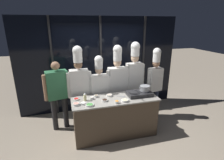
% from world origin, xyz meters
% --- Properties ---
extents(ground_plane, '(24.00, 24.00, 0.00)m').
position_xyz_m(ground_plane, '(0.00, 0.00, 0.00)').
color(ground_plane, gray).
extents(window_wall_back, '(4.65, 0.09, 2.70)m').
position_xyz_m(window_wall_back, '(0.00, 1.47, 1.35)').
color(window_wall_back, black).
rests_on(window_wall_back, ground_plane).
extents(demo_counter, '(1.91, 0.68, 0.92)m').
position_xyz_m(demo_counter, '(0.00, 0.00, 0.46)').
color(demo_counter, '#4C3D2D').
rests_on(demo_counter, ground_plane).
extents(portable_stove, '(0.56, 0.37, 0.10)m').
position_xyz_m(portable_stove, '(0.59, 0.01, 0.97)').
color(portable_stove, '#28282B').
rests_on(portable_stove, demo_counter).
extents(frying_pan, '(0.25, 0.44, 0.05)m').
position_xyz_m(frying_pan, '(0.46, 0.01, 1.04)').
color(frying_pan, '#232326').
rests_on(frying_pan, portable_stove).
extents(stock_pot, '(0.26, 0.23, 0.13)m').
position_xyz_m(stock_pot, '(0.72, 0.01, 1.08)').
color(stock_pot, '#93969B').
rests_on(stock_pot, portable_stove).
extents(squeeze_bottle_oil, '(0.07, 0.07, 0.18)m').
position_xyz_m(squeeze_bottle_oil, '(-0.66, 0.06, 1.01)').
color(squeeze_bottle_oil, beige).
rests_on(squeeze_bottle_oil, demo_counter).
extents(prep_bowl_noodles, '(0.16, 0.16, 0.04)m').
position_xyz_m(prep_bowl_noodles, '(0.16, -0.21, 0.95)').
color(prep_bowl_noodles, white).
rests_on(prep_bowl_noodles, demo_counter).
extents(prep_bowl_shrimp, '(0.14, 0.14, 0.05)m').
position_xyz_m(prep_bowl_shrimp, '(-0.86, -0.11, 0.95)').
color(prep_bowl_shrimp, white).
rests_on(prep_bowl_shrimp, demo_counter).
extents(prep_bowl_chicken, '(0.13, 0.13, 0.04)m').
position_xyz_m(prep_bowl_chicken, '(-0.09, 0.15, 0.95)').
color(prep_bowl_chicken, white).
rests_on(prep_bowl_chicken, demo_counter).
extents(prep_bowl_onion, '(0.10, 0.10, 0.06)m').
position_xyz_m(prep_bowl_onion, '(-0.50, 0.09, 0.95)').
color(prep_bowl_onion, white).
rests_on(prep_bowl_onion, demo_counter).
extents(prep_bowl_scallions, '(0.16, 0.16, 0.04)m').
position_xyz_m(prep_bowl_scallions, '(-0.60, -0.21, 0.94)').
color(prep_bowl_scallions, white).
rests_on(prep_bowl_scallions, demo_counter).
extents(prep_bowl_carrots, '(0.09, 0.09, 0.06)m').
position_xyz_m(prep_bowl_carrots, '(-0.04, -0.25, 0.95)').
color(prep_bowl_carrots, white).
rests_on(prep_bowl_carrots, demo_counter).
extents(prep_bowl_bell_pepper, '(0.12, 0.12, 0.04)m').
position_xyz_m(prep_bowl_bell_pepper, '(-0.84, 0.15, 0.94)').
color(prep_bowl_bell_pepper, white).
rests_on(prep_bowl_bell_pepper, demo_counter).
extents(prep_bowl_soy_glaze, '(0.14, 0.14, 0.04)m').
position_xyz_m(prep_bowl_soy_glaze, '(-0.25, -0.07, 0.94)').
color(prep_bowl_soy_glaze, white).
rests_on(prep_bowl_soy_glaze, demo_counter).
extents(prep_bowl_mushrooms, '(0.09, 0.09, 0.05)m').
position_xyz_m(prep_bowl_mushrooms, '(-0.39, 0.18, 0.95)').
color(prep_bowl_mushrooms, white).
rests_on(prep_bowl_mushrooms, demo_counter).
extents(prep_bowl_rice, '(0.12, 0.12, 0.04)m').
position_xyz_m(prep_bowl_rice, '(-0.71, -0.11, 0.94)').
color(prep_bowl_rice, white).
rests_on(prep_bowl_rice, demo_counter).
extents(serving_spoon_slotted, '(0.22, 0.12, 0.02)m').
position_xyz_m(serving_spoon_slotted, '(0.18, 0.05, 0.93)').
color(serving_spoon_slotted, '#B2B5BA').
rests_on(serving_spoon_slotted, demo_counter).
extents(person_guest, '(0.62, 0.34, 1.70)m').
position_xyz_m(person_guest, '(-1.22, 0.60, 1.02)').
color(person_guest, '#232326').
rests_on(person_guest, ground_plane).
extents(chef_head, '(0.57, 0.23, 2.04)m').
position_xyz_m(chef_head, '(-0.72, 0.55, 1.18)').
color(chef_head, '#2D3856').
rests_on(chef_head, ground_plane).
extents(chef_sous, '(0.56, 0.23, 1.80)m').
position_xyz_m(chef_sous, '(-0.24, 0.52, 1.03)').
color(chef_sous, '#4C4C51').
rests_on(chef_sous, ground_plane).
extents(chef_line, '(0.59, 0.26, 2.02)m').
position_xyz_m(chef_line, '(0.23, 0.58, 1.16)').
color(chef_line, '#4C4C51').
rests_on(chef_line, ground_plane).
extents(chef_pastry, '(0.54, 0.25, 2.08)m').
position_xyz_m(chef_pastry, '(0.71, 0.63, 1.24)').
color(chef_pastry, '#232326').
rests_on(chef_pastry, ground_plane).
extents(chef_apprentice, '(0.47, 0.24, 1.92)m').
position_xyz_m(chef_apprentice, '(1.26, 0.53, 1.15)').
color(chef_apprentice, '#2D3856').
rests_on(chef_apprentice, ground_plane).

